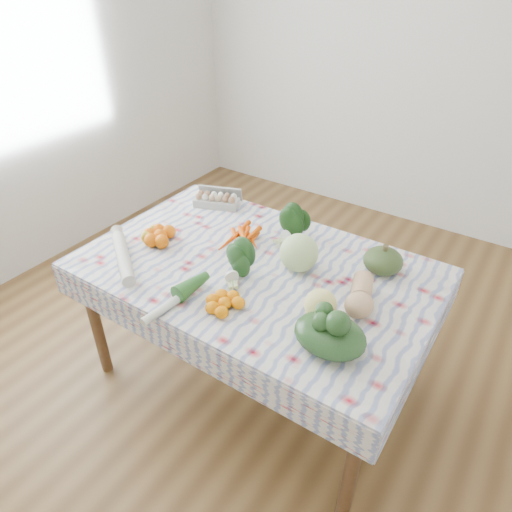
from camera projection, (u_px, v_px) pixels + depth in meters
ground at (256, 375)px, 2.60m from camera, size 4.50×4.50×0.00m
wall_back at (426, 49)px, 3.36m from camera, size 4.00×0.04×2.80m
dining_table at (256, 280)px, 2.22m from camera, size 1.60×1.00×0.75m
tablecloth at (256, 267)px, 2.18m from camera, size 1.66×1.06×0.01m
egg_carton at (216, 201)px, 2.66m from camera, size 0.28×0.19×0.07m
carrot_bunch at (244, 240)px, 2.33m from camera, size 0.28×0.26×0.04m
kale_bunch at (293, 227)px, 2.33m from camera, size 0.19×0.17×0.14m
kabocha_squash at (383, 261)px, 2.11m from camera, size 0.19×0.19×0.12m
cabbage at (299, 253)px, 2.11m from camera, size 0.18×0.18×0.18m
butternut_squash at (361, 294)px, 1.91m from camera, size 0.19×0.28×0.12m
orange_cluster at (160, 236)px, 2.33m from camera, size 0.29×0.29×0.08m
broccoli at (230, 267)px, 2.07m from camera, size 0.22×0.22×0.11m
mandarin_cluster at (225, 303)px, 1.91m from camera, size 0.24×0.24×0.06m
grapefruit at (321, 305)px, 1.84m from camera, size 0.17×0.17×0.13m
spinach_bag at (330, 335)px, 1.70m from camera, size 0.34×0.30×0.12m
daikon at (123, 257)px, 2.18m from camera, size 0.39×0.30×0.06m
leek at (176, 300)px, 1.93m from camera, size 0.07×0.36×0.04m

